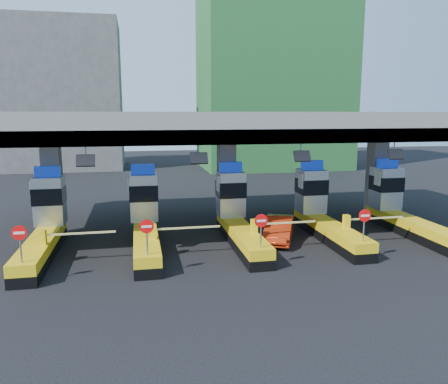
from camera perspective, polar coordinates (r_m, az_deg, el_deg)
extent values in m
plane|color=black|center=(24.31, 1.75, -6.32)|extent=(120.00, 120.00, 0.00)
cube|color=slate|center=(26.23, 0.32, 8.76)|extent=(28.00, 12.00, 1.50)
cube|color=#4C4C49|center=(20.70, 3.54, 7.23)|extent=(28.00, 0.60, 0.70)
cube|color=slate|center=(26.44, -21.42, 0.44)|extent=(1.00, 1.00, 5.50)
cube|color=slate|center=(26.56, 0.31, 1.19)|extent=(1.00, 1.00, 5.50)
cube|color=slate|center=(30.19, 19.25, 1.72)|extent=(1.00, 1.00, 5.50)
cylinder|color=slate|center=(20.17, -17.62, 4.98)|extent=(0.06, 0.06, 0.50)
cube|color=black|center=(20.01, -17.63, 3.94)|extent=(0.80, 0.38, 0.54)
cylinder|color=slate|center=(20.25, -3.36, 5.47)|extent=(0.06, 0.06, 0.50)
cube|color=black|center=(20.09, -3.27, 4.42)|extent=(0.80, 0.38, 0.54)
cylinder|color=slate|center=(21.52, 10.00, 5.61)|extent=(0.06, 0.06, 0.50)
cube|color=black|center=(21.37, 10.17, 4.63)|extent=(0.80, 0.38, 0.54)
cylinder|color=slate|center=(23.80, 21.35, 5.50)|extent=(0.06, 0.06, 0.50)
cube|color=black|center=(23.66, 21.55, 4.61)|extent=(0.80, 0.38, 0.54)
cube|color=black|center=(23.17, -22.70, -7.33)|extent=(1.20, 8.00, 0.50)
cube|color=#E5B70C|center=(23.03, -22.79, -6.14)|extent=(1.20, 8.00, 0.50)
cube|color=#9EA3A8|center=(25.36, -21.82, -1.02)|extent=(1.50, 1.50, 2.60)
cube|color=black|center=(25.28, -21.87, -0.36)|extent=(1.56, 1.56, 0.90)
cube|color=#0C2DBF|center=(25.12, -22.06, 2.52)|extent=(1.30, 0.35, 0.55)
cube|color=white|center=(25.11, -23.84, 0.36)|extent=(0.06, 0.70, 0.90)
cylinder|color=slate|center=(19.42, -25.03, -6.53)|extent=(0.07, 0.07, 1.30)
cylinder|color=red|center=(19.23, -25.19, -4.84)|extent=(0.60, 0.04, 0.60)
cube|color=white|center=(19.21, -25.20, -4.86)|extent=(0.42, 0.02, 0.10)
cube|color=#E5B70C|center=(21.67, -22.60, -5.49)|extent=(0.30, 0.35, 0.70)
cube|color=white|center=(21.38, -18.27, -5.14)|extent=(3.20, 0.08, 0.08)
cube|color=black|center=(22.69, -10.15, -7.04)|extent=(1.20, 8.00, 0.50)
cube|color=#E5B70C|center=(22.55, -10.19, -5.83)|extent=(1.20, 8.00, 0.50)
cube|color=#9EA3A8|center=(24.92, -10.45, -0.63)|extent=(1.50, 1.50, 2.60)
cube|color=black|center=(24.85, -10.47, 0.04)|extent=(1.56, 1.56, 0.90)
cube|color=#0C2DBF|center=(24.68, -10.57, 2.97)|extent=(1.30, 0.35, 0.55)
cube|color=white|center=(24.51, -12.36, 0.78)|extent=(0.06, 0.70, 0.90)
cylinder|color=slate|center=(18.84, -10.02, -6.20)|extent=(0.07, 0.07, 1.30)
cylinder|color=red|center=(18.66, -10.08, -4.45)|extent=(0.60, 0.04, 0.60)
cube|color=white|center=(18.63, -10.07, -4.47)|extent=(0.42, 0.02, 0.10)
cube|color=#E5B70C|center=(21.24, -9.22, -5.12)|extent=(0.30, 0.35, 0.70)
cube|color=white|center=(21.33, -4.78, -4.68)|extent=(3.20, 0.08, 0.08)
cube|color=black|center=(23.30, 2.31, -6.42)|extent=(1.20, 8.00, 0.50)
cube|color=#E5B70C|center=(23.17, 2.32, -5.24)|extent=(1.20, 8.00, 0.50)
cube|color=#9EA3A8|center=(25.48, 0.86, -0.22)|extent=(1.50, 1.50, 2.60)
cube|color=black|center=(25.41, 0.87, 0.43)|extent=(1.56, 1.56, 0.90)
cube|color=#0C2DBF|center=(25.24, 0.87, 3.31)|extent=(1.30, 0.35, 0.55)
cube|color=white|center=(24.91, -0.79, 1.17)|extent=(0.06, 0.70, 0.90)
cylinder|color=slate|center=(19.57, 4.84, -5.45)|extent=(0.07, 0.07, 1.30)
cylinder|color=red|center=(19.39, 4.89, -3.76)|extent=(0.60, 0.04, 0.60)
cube|color=white|center=(19.37, 4.91, -3.78)|extent=(0.42, 0.02, 0.10)
cube|color=#E5B70C|center=(21.97, 3.96, -4.49)|extent=(0.30, 0.35, 0.70)
cube|color=white|center=(22.43, 8.04, -4.00)|extent=(3.20, 0.08, 0.08)
cube|color=black|center=(24.92, 13.61, -5.60)|extent=(1.20, 8.00, 0.50)
cube|color=#E5B70C|center=(24.79, 13.66, -4.48)|extent=(1.20, 8.00, 0.50)
cube|color=#9EA3A8|center=(26.97, 11.30, 0.16)|extent=(1.50, 1.50, 2.60)
cube|color=black|center=(26.90, 11.34, 0.78)|extent=(1.56, 1.56, 0.90)
cube|color=#0C2DBF|center=(26.74, 11.42, 3.50)|extent=(1.30, 0.35, 0.55)
cube|color=white|center=(26.28, 9.99, 1.49)|extent=(0.06, 0.70, 0.90)
cylinder|color=slate|center=(21.48, 17.80, -4.49)|extent=(0.07, 0.07, 1.30)
cylinder|color=red|center=(21.31, 17.93, -2.95)|extent=(0.60, 0.04, 0.60)
cube|color=white|center=(21.29, 17.96, -2.97)|extent=(0.42, 0.02, 0.10)
cube|color=#E5B70C|center=(23.76, 15.70, -3.73)|extent=(0.30, 0.35, 0.70)
cube|color=white|center=(24.52, 19.16, -3.25)|extent=(3.20, 0.08, 0.08)
cube|color=black|center=(27.37, 23.18, -4.72)|extent=(1.20, 8.00, 0.50)
cube|color=#E5B70C|center=(27.25, 23.25, -3.71)|extent=(1.20, 8.00, 0.50)
cube|color=#9EA3A8|center=(29.25, 20.38, 0.49)|extent=(1.50, 1.50, 2.60)
cube|color=black|center=(29.18, 20.44, 1.07)|extent=(1.56, 1.56, 0.90)
cube|color=#0C2DBF|center=(29.04, 20.58, 3.57)|extent=(1.30, 0.35, 0.55)
cube|color=white|center=(28.48, 19.41, 1.73)|extent=(0.06, 0.70, 0.90)
cube|color=#E5B70C|center=(26.38, 25.44, -2.98)|extent=(0.30, 0.35, 0.70)
cube|color=#1E5926|center=(57.79, 6.45, 17.23)|extent=(18.00, 12.00, 28.00)
cube|color=#4C4C49|center=(59.36, -20.20, 11.65)|extent=(14.00, 10.00, 18.00)
imported|color=#B82B0E|center=(24.22, 7.20, -4.81)|extent=(2.92, 4.29, 1.34)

